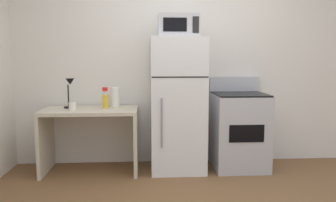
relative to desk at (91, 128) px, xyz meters
The scene contains 9 objects.
wall_back_white 1.45m from the desk, 18.04° to the left, with size 5.00×0.10×2.60m, color silver.
desk is the anchor object (origin of this frame).
desk_lamp 0.54m from the desk, 163.07° to the left, with size 0.14×0.12×0.35m.
spray_bottle 0.37m from the desk, 14.57° to the left, with size 0.06×0.06×0.25m.
coffee_mug 0.35m from the desk, 150.67° to the right, with size 0.08×0.08×0.10m, color white.
paper_towel_roll 0.47m from the desk, 27.89° to the left, with size 0.11×0.11×0.24m, color white.
refrigerator 1.06m from the desk, ahead, with size 0.64×0.62×1.58m.
microwave 1.57m from the desk, ahead, with size 0.46×0.35×0.26m.
oven_range 1.78m from the desk, ahead, with size 0.63×0.61×1.10m.
Camera 1 is at (-0.50, -2.63, 1.34)m, focal length 36.11 mm.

